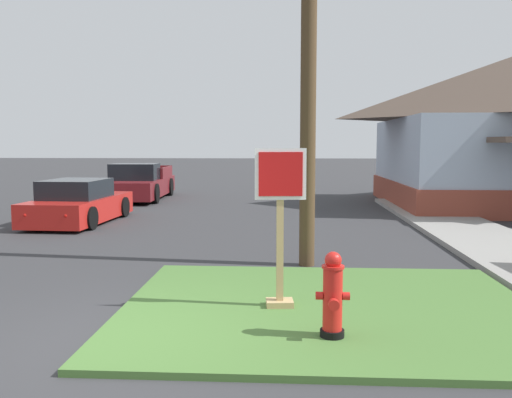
# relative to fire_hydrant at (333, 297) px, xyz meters

# --- Properties ---
(ground_plane) EXTENTS (160.00, 160.00, 0.00)m
(ground_plane) POSITION_rel_fire_hydrant_xyz_m (-2.49, -0.16, -0.54)
(ground_plane) COLOR #333335
(grass_corner_patch) EXTENTS (5.52, 4.48, 0.08)m
(grass_corner_patch) POSITION_rel_fire_hydrant_xyz_m (0.05, 1.18, -0.50)
(grass_corner_patch) COLOR #477033
(grass_corner_patch) RESTS_ON ground
(sidewalk_strip) EXTENTS (2.20, 18.78, 0.12)m
(sidewalk_strip) POSITION_rel_fire_hydrant_xyz_m (4.01, 5.87, -0.48)
(sidewalk_strip) COLOR gray
(sidewalk_strip) RESTS_ON ground
(fire_hydrant) EXTENTS (0.38, 0.34, 0.97)m
(fire_hydrant) POSITION_rel_fire_hydrant_xyz_m (0.00, 0.00, 0.00)
(fire_hydrant) COLOR black
(fire_hydrant) RESTS_ON grass_corner_patch
(stop_sign) EXTENTS (0.67, 0.31, 2.11)m
(stop_sign) POSITION_rel_fire_hydrant_xyz_m (-0.61, 1.11, 0.54)
(stop_sign) COLOR tan
(stop_sign) RESTS_ON grass_corner_patch
(manhole_cover) EXTENTS (0.70, 0.70, 0.02)m
(manhole_cover) POSITION_rel_fire_hydrant_xyz_m (-1.86, 1.96, -0.53)
(manhole_cover) COLOR black
(manhole_cover) RESTS_ON ground
(parked_sedan_red) EXTENTS (2.00, 4.17, 1.25)m
(parked_sedan_red) POSITION_rel_fire_hydrant_xyz_m (-6.47, 8.99, 0.00)
(parked_sedan_red) COLOR red
(parked_sedan_red) RESTS_ON ground
(pickup_truck_maroon) EXTENTS (2.32, 5.40, 1.48)m
(pickup_truck_maroon) POSITION_rel_fire_hydrant_xyz_m (-6.56, 15.54, 0.08)
(pickup_truck_maroon) COLOR maroon
(pickup_truck_maroon) RESTS_ON ground
(utility_pole) EXTENTS (1.86, 0.28, 8.71)m
(utility_pole) POSITION_rel_fire_hydrant_xyz_m (-0.15, 3.93, 4.04)
(utility_pole) COLOR #4C3823
(utility_pole) RESTS_ON ground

